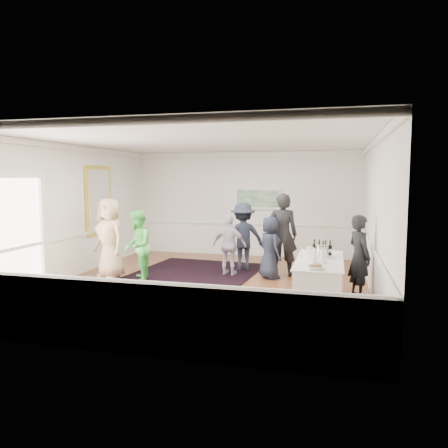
% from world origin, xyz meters
% --- Properties ---
extents(floor, '(8.00, 8.00, 0.00)m').
position_xyz_m(floor, '(0.00, 0.00, 0.00)').
color(floor, brown).
rests_on(floor, ground).
extents(ceiling, '(7.00, 8.00, 0.02)m').
position_xyz_m(ceiling, '(0.00, 0.00, 3.20)').
color(ceiling, white).
rests_on(ceiling, wall_back).
extents(wall_left, '(0.02, 8.00, 3.20)m').
position_xyz_m(wall_left, '(-3.50, 0.00, 1.60)').
color(wall_left, white).
rests_on(wall_left, floor).
extents(wall_right, '(0.02, 8.00, 3.20)m').
position_xyz_m(wall_right, '(3.50, 0.00, 1.60)').
color(wall_right, white).
rests_on(wall_right, floor).
extents(wall_back, '(7.00, 0.02, 3.20)m').
position_xyz_m(wall_back, '(0.00, 4.00, 1.60)').
color(wall_back, white).
rests_on(wall_back, floor).
extents(wall_front, '(7.00, 0.02, 3.20)m').
position_xyz_m(wall_front, '(0.00, -4.00, 1.60)').
color(wall_front, white).
rests_on(wall_front, floor).
extents(wainscoting, '(7.00, 8.00, 1.00)m').
position_xyz_m(wainscoting, '(0.00, 0.00, 0.50)').
color(wainscoting, white).
rests_on(wainscoting, floor).
extents(mirror, '(0.05, 1.25, 1.85)m').
position_xyz_m(mirror, '(-3.45, 1.30, 1.80)').
color(mirror, yellow).
rests_on(mirror, wall_left).
extents(doorway, '(0.10, 1.78, 2.56)m').
position_xyz_m(doorway, '(-3.45, -1.90, 1.42)').
color(doorway, white).
rests_on(doorway, wall_left).
extents(landscape_painting, '(1.44, 0.06, 0.66)m').
position_xyz_m(landscape_painting, '(0.40, 3.95, 1.78)').
color(landscape_painting, white).
rests_on(landscape_painting, wall_back).
extents(area_rug, '(3.24, 4.09, 0.02)m').
position_xyz_m(area_rug, '(-0.71, 0.87, 0.01)').
color(area_rug, black).
rests_on(area_rug, floor).
extents(serving_table, '(0.85, 2.23, 0.90)m').
position_xyz_m(serving_table, '(2.46, -1.10, 0.45)').
color(serving_table, white).
rests_on(serving_table, floor).
extents(bartender, '(0.65, 0.73, 1.68)m').
position_xyz_m(bartender, '(3.20, -0.24, 0.84)').
color(bartender, black).
rests_on(bartender, floor).
extents(guest_tan, '(1.11, 0.96, 1.92)m').
position_xyz_m(guest_tan, '(-2.51, 0.12, 0.96)').
color(guest_tan, tan).
rests_on(guest_tan, floor).
extents(guest_green, '(0.85, 0.96, 1.66)m').
position_xyz_m(guest_green, '(-1.72, -0.02, 0.83)').
color(guest_green, '#4FC54F').
rests_on(guest_green, floor).
extents(guest_lilac, '(0.92, 0.48, 1.49)m').
position_xyz_m(guest_lilac, '(0.20, 1.15, 0.75)').
color(guest_lilac, '#B7ABBF').
rests_on(guest_lilac, floor).
extents(guest_dark_a, '(1.31, 1.07, 1.76)m').
position_xyz_m(guest_dark_a, '(0.40, 1.80, 0.88)').
color(guest_dark_a, '#1B202E').
rests_on(guest_dark_a, floor).
extents(guest_dark_b, '(0.78, 0.55, 2.03)m').
position_xyz_m(guest_dark_b, '(1.47, 1.42, 1.02)').
color(guest_dark_b, black).
rests_on(guest_dark_b, floor).
extents(guest_navy, '(0.82, 0.86, 1.49)m').
position_xyz_m(guest_navy, '(1.21, 1.06, 0.74)').
color(guest_navy, '#1B202E').
rests_on(guest_navy, floor).
extents(wine_bottles, '(0.38, 0.27, 0.31)m').
position_xyz_m(wine_bottles, '(2.48, -0.60, 1.06)').
color(wine_bottles, black).
rests_on(wine_bottles, serving_table).
extents(juice_pitchers, '(0.36, 0.44, 0.24)m').
position_xyz_m(juice_pitchers, '(2.39, -1.31, 1.02)').
color(juice_pitchers, '#85B33F').
rests_on(juice_pitchers, serving_table).
extents(ice_bucket, '(0.26, 0.26, 0.25)m').
position_xyz_m(ice_bucket, '(2.49, -0.87, 1.02)').
color(ice_bucket, silver).
rests_on(ice_bucket, serving_table).
extents(nut_bowl, '(0.29, 0.29, 0.08)m').
position_xyz_m(nut_bowl, '(2.44, -1.98, 0.94)').
color(nut_bowl, white).
rests_on(nut_bowl, serving_table).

